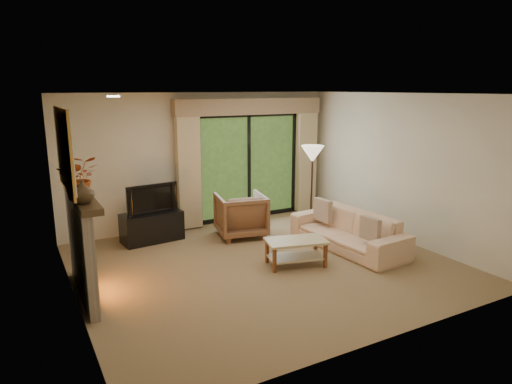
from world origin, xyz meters
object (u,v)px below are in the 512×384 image
armchair (241,215)px  sofa (348,231)px  media_console (152,227)px  coffee_table (296,252)px

armchair → sofa: armchair is taller
media_console → coffee_table: bearing=-58.9°
sofa → media_console: bearing=-129.0°
sofa → coffee_table: sofa is taller
armchair → coffee_table: (0.09, -1.70, -0.19)m
media_console → armchair: (1.53, -0.49, 0.13)m
armchair → coffee_table: armchair is taller
armchair → coffee_table: size_ratio=0.95×
armchair → media_console: bearing=-6.4°
sofa → armchair: bearing=-143.0°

